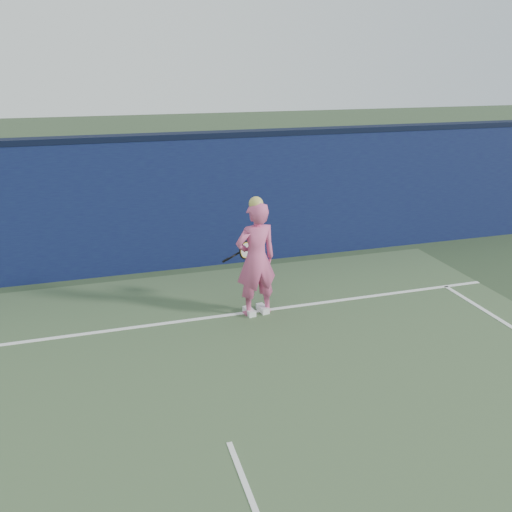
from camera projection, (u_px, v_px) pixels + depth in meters
name	position (u px, v px, depth m)	size (l,w,h in m)	color
backstop_wall	(157.00, 206.00, 10.31)	(24.00, 0.40, 2.50)	#0D113D
wall_cap	(153.00, 137.00, 9.87)	(24.00, 0.42, 0.10)	black
player	(256.00, 259.00, 8.46)	(0.73, 0.54, 1.93)	#D15184
racket	(244.00, 251.00, 8.86)	(0.58, 0.25, 0.32)	black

